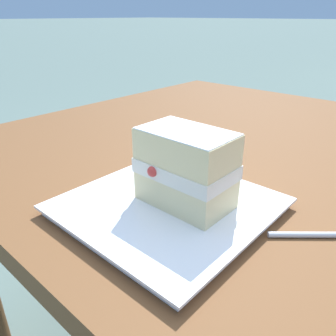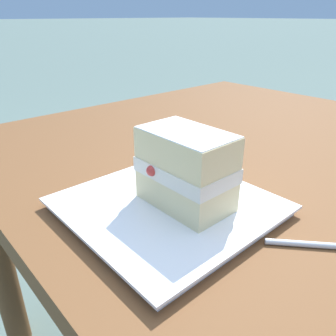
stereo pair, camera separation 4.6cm
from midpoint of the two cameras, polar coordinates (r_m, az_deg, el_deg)
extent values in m
cylinder|color=brown|center=(1.54, 9.81, 0.49)|extent=(0.07, 0.07, 0.65)
cube|color=white|center=(0.49, 2.70, -6.91)|extent=(0.26, 0.26, 0.01)
cube|color=white|center=(0.49, 2.72, -6.12)|extent=(0.27, 0.27, 0.00)
cube|color=beige|center=(0.48, 5.78, -3.82)|extent=(0.13, 0.08, 0.04)
cube|color=white|center=(0.46, 5.95, -0.31)|extent=(0.13, 0.08, 0.02)
sphere|color=red|center=(0.45, 0.11, -0.53)|extent=(0.02, 0.02, 0.02)
sphere|color=red|center=(0.49, 8.82, 1.05)|extent=(0.01, 0.01, 0.01)
cube|color=beige|center=(0.45, 6.13, 3.42)|extent=(0.13, 0.08, 0.04)
cube|color=white|center=(0.44, 6.26, 6.15)|extent=(0.13, 0.08, 0.00)
cylinder|color=silver|center=(0.48, 27.61, -11.76)|extent=(0.11, 0.10, 0.01)
camera|label=1|loc=(0.02, -87.14, 1.33)|focal=35.51mm
camera|label=2|loc=(0.02, 92.86, -1.33)|focal=35.51mm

